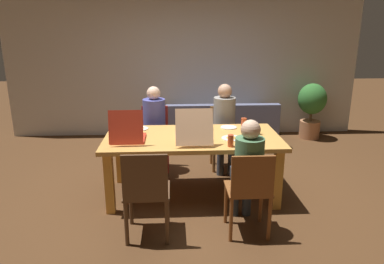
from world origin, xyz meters
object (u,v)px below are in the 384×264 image
at_px(chair_1, 155,134).
at_px(pizza_box_1, 128,136).
at_px(chair_3, 146,191).
at_px(couch, 220,128).
at_px(potted_plant, 312,106).
at_px(person_1, 154,123).
at_px(chair_2, 223,136).
at_px(drinking_glass_0, 257,130).
at_px(pizza_box_0, 193,135).
at_px(plate_2, 232,138).
at_px(person_0, 247,166).
at_px(dining_table, 192,144).
at_px(drinking_glass_2, 231,141).
at_px(plate_0, 139,128).
at_px(drinking_glass_1, 244,122).
at_px(drinking_glass_3, 208,125).
at_px(chair_0, 250,189).
at_px(person_2, 225,121).
at_px(plate_1, 229,127).

distance_m(chair_1, pizza_box_1, 1.14).
height_order(chair_3, couch, chair_3).
bearing_deg(potted_plant, person_1, -152.68).
height_order(chair_2, drinking_glass_0, chair_2).
xyz_separation_m(pizza_box_0, plate_2, (0.46, 0.00, -0.04)).
xyz_separation_m(person_1, plate_2, (0.97, -0.92, 0.05)).
bearing_deg(chair_1, chair_2, -0.38).
height_order(pizza_box_0, plate_2, pizza_box_0).
relative_size(person_0, chair_2, 1.33).
xyz_separation_m(pizza_box_0, couch, (0.62, 2.23, -0.56)).
distance_m(dining_table, couch, 2.23).
xyz_separation_m(person_1, drinking_glass_2, (0.90, -1.21, 0.11)).
bearing_deg(plate_2, plate_0, 157.02).
relative_size(dining_table, plate_2, 8.47).
height_order(person_0, potted_plant, person_0).
distance_m(dining_table, chair_2, 1.08).
bearing_deg(drinking_glass_1, dining_table, -149.94).
relative_size(person_0, drinking_glass_3, 11.40).
xyz_separation_m(chair_3, drinking_glass_0, (1.31, 1.03, 0.30)).
xyz_separation_m(plate_0, plate_2, (1.14, -0.48, 0.00)).
bearing_deg(person_0, chair_1, 119.94).
relative_size(chair_3, drinking_glass_2, 6.87).
height_order(person_0, couch, person_0).
relative_size(chair_1, plate_0, 3.93).
bearing_deg(dining_table, pizza_box_0, -89.78).
distance_m(chair_2, drinking_glass_0, 1.00).
distance_m(chair_0, person_2, 1.80).
bearing_deg(potted_plant, dining_table, -136.06).
xyz_separation_m(person_0, potted_plant, (1.85, 3.09, -0.08)).
xyz_separation_m(person_2, drinking_glass_3, (-0.29, -0.49, 0.07)).
bearing_deg(chair_2, plate_1, -91.22).
bearing_deg(plate_1, plate_2, -93.88).
bearing_deg(person_2, plate_2, -92.75).
distance_m(plate_1, drinking_glass_0, 0.44).
xyz_separation_m(pizza_box_1, drinking_glass_1, (1.46, 0.55, 0.00)).
height_order(person_0, chair_3, person_0).
xyz_separation_m(dining_table, drinking_glass_1, (0.71, 0.41, 0.16)).
distance_m(dining_table, drinking_glass_0, 0.82).
distance_m(chair_0, pizza_box_0, 1.03).
xyz_separation_m(plate_0, drinking_glass_0, (1.48, -0.31, 0.04)).
bearing_deg(person_2, chair_3, -119.45).
distance_m(chair_3, drinking_glass_2, 1.11).
bearing_deg(potted_plant, drinking_glass_0, -124.84).
bearing_deg(potted_plant, drinking_glass_2, -126.08).
height_order(chair_2, potted_plant, potted_plant).
bearing_deg(drinking_glass_0, chair_0, -106.14).
relative_size(person_0, plate_2, 4.78).
relative_size(chair_0, pizza_box_1, 1.98).
height_order(chair_1, plate_2, chair_1).
distance_m(person_2, potted_plant, 2.36).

